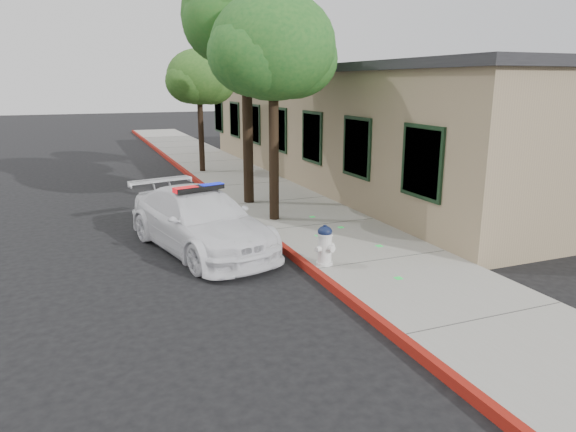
% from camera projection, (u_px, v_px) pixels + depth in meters
% --- Properties ---
extents(ground, '(120.00, 120.00, 0.00)m').
position_uv_depth(ground, '(312.00, 277.00, 10.33)').
color(ground, black).
rests_on(ground, ground).
extents(sidewalk, '(3.20, 60.00, 0.15)m').
position_uv_depth(sidewalk, '(320.00, 227.00, 13.59)').
color(sidewalk, gray).
rests_on(sidewalk, ground).
extents(red_curb, '(0.14, 60.00, 0.16)m').
position_uv_depth(red_curb, '(264.00, 233.00, 13.03)').
color(red_curb, maroon).
rests_on(red_curb, ground).
extents(clapboard_building, '(7.30, 20.89, 4.24)m').
position_uv_depth(clapboard_building, '(373.00, 124.00, 20.32)').
color(clapboard_building, '#8B7A5B').
rests_on(clapboard_building, ground).
extents(police_car, '(2.99, 5.04, 1.49)m').
position_uv_depth(police_car, '(200.00, 220.00, 11.83)').
color(police_car, white).
rests_on(police_car, ground).
extents(fire_hydrant, '(0.47, 0.41, 0.82)m').
position_uv_depth(fire_hydrant, '(325.00, 245.00, 10.46)').
color(fire_hydrant, silver).
rests_on(fire_hydrant, sidewalk).
extents(street_tree_near, '(3.43, 3.14, 5.76)m').
position_uv_depth(street_tree_near, '(274.00, 51.00, 13.04)').
color(street_tree_near, black).
rests_on(street_tree_near, sidewalk).
extents(street_tree_mid, '(3.73, 3.68, 6.93)m').
position_uv_depth(street_tree_mid, '(246.00, 21.00, 14.85)').
color(street_tree_mid, black).
rests_on(street_tree_mid, sidewalk).
extents(street_tree_far, '(2.80, 2.56, 4.85)m').
position_uv_depth(street_tree_far, '(200.00, 80.00, 20.78)').
color(street_tree_far, black).
rests_on(street_tree_far, sidewalk).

